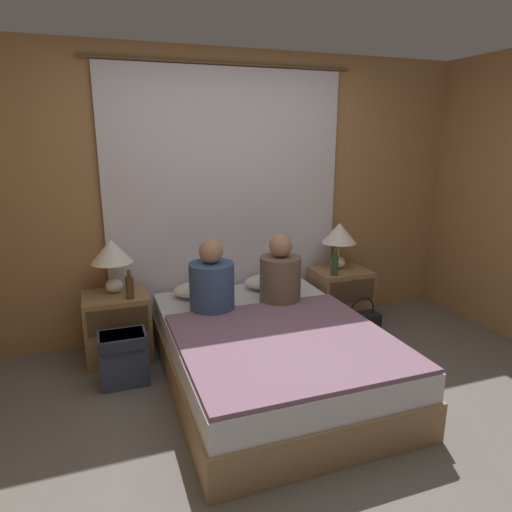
{
  "coord_description": "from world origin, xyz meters",
  "views": [
    {
      "loc": [
        -1.13,
        -2.21,
        1.79
      ],
      "look_at": [
        0.0,
        0.94,
        0.9
      ],
      "focal_mm": 32.0,
      "sensor_mm": 36.0,
      "label": 1
    }
  ],
  "objects_px": {
    "pillow_right": "(271,281)",
    "person_left_in_bed": "(212,283)",
    "lamp_right": "(339,236)",
    "nightstand_left": "(118,327)",
    "handbag_on_floor": "(361,326)",
    "bed": "(270,355)",
    "pillow_left": "(201,289)",
    "lamp_left": "(112,255)",
    "beer_bottle_on_left_stand": "(130,287)",
    "backpack_on_floor": "(123,355)",
    "nightstand_right": "(340,297)",
    "person_right_in_bed": "(280,275)",
    "beer_bottle_on_right_stand": "(335,265)"
  },
  "relations": [
    {
      "from": "beer_bottle_on_left_stand",
      "to": "backpack_on_floor",
      "type": "distance_m",
      "value": 0.53
    },
    {
      "from": "lamp_left",
      "to": "nightstand_right",
      "type": "bearing_deg",
      "value": -1.89
    },
    {
      "from": "nightstand_left",
      "to": "person_right_in_bed",
      "type": "height_order",
      "value": "person_right_in_bed"
    },
    {
      "from": "lamp_right",
      "to": "person_left_in_bed",
      "type": "bearing_deg",
      "value": -163.0
    },
    {
      "from": "pillow_right",
      "to": "bed",
      "type": "bearing_deg",
      "value": -111.76
    },
    {
      "from": "bed",
      "to": "pillow_left",
      "type": "distance_m",
      "value": 0.91
    },
    {
      "from": "person_left_in_bed",
      "to": "beer_bottle_on_right_stand",
      "type": "bearing_deg",
      "value": 10.47
    },
    {
      "from": "beer_bottle_on_left_stand",
      "to": "beer_bottle_on_right_stand",
      "type": "height_order",
      "value": "beer_bottle_on_right_stand"
    },
    {
      "from": "lamp_right",
      "to": "handbag_on_floor",
      "type": "bearing_deg",
      "value": -88.59
    },
    {
      "from": "bed",
      "to": "pillow_left",
      "type": "bearing_deg",
      "value": 111.76
    },
    {
      "from": "nightstand_right",
      "to": "lamp_left",
      "type": "relative_size",
      "value": 1.25
    },
    {
      "from": "person_left_in_bed",
      "to": "beer_bottle_on_right_stand",
      "type": "height_order",
      "value": "person_left_in_bed"
    },
    {
      "from": "backpack_on_floor",
      "to": "handbag_on_floor",
      "type": "xyz_separation_m",
      "value": [
        2.06,
        0.05,
        -0.09
      ]
    },
    {
      "from": "nightstand_right",
      "to": "bed",
      "type": "bearing_deg",
      "value": -143.08
    },
    {
      "from": "nightstand_left",
      "to": "handbag_on_floor",
      "type": "xyz_separation_m",
      "value": [
        2.07,
        -0.38,
        -0.14
      ]
    },
    {
      "from": "person_left_in_bed",
      "to": "beer_bottle_on_left_stand",
      "type": "bearing_deg",
      "value": 159.69
    },
    {
      "from": "lamp_left",
      "to": "pillow_right",
      "type": "height_order",
      "value": "lamp_left"
    },
    {
      "from": "pillow_right",
      "to": "person_left_in_bed",
      "type": "xyz_separation_m",
      "value": [
        -0.64,
        -0.37,
        0.17
      ]
    },
    {
      "from": "person_right_in_bed",
      "to": "beer_bottle_on_right_stand",
      "type": "bearing_deg",
      "value": 19.47
    },
    {
      "from": "nightstand_left",
      "to": "beer_bottle_on_right_stand",
      "type": "distance_m",
      "value": 1.95
    },
    {
      "from": "nightstand_left",
      "to": "pillow_left",
      "type": "height_order",
      "value": "pillow_left"
    },
    {
      "from": "pillow_right",
      "to": "backpack_on_floor",
      "type": "distance_m",
      "value": 1.44
    },
    {
      "from": "person_right_in_bed",
      "to": "bed",
      "type": "bearing_deg",
      "value": -120.83
    },
    {
      "from": "person_left_in_bed",
      "to": "backpack_on_floor",
      "type": "distance_m",
      "value": 0.84
    },
    {
      "from": "person_left_in_bed",
      "to": "handbag_on_floor",
      "type": "distance_m",
      "value": 1.46
    },
    {
      "from": "pillow_left",
      "to": "lamp_left",
      "type": "bearing_deg",
      "value": 176.81
    },
    {
      "from": "pillow_left",
      "to": "person_left_in_bed",
      "type": "bearing_deg",
      "value": -89.91
    },
    {
      "from": "person_right_in_bed",
      "to": "beer_bottle_on_left_stand",
      "type": "height_order",
      "value": "person_right_in_bed"
    },
    {
      "from": "nightstand_right",
      "to": "pillow_left",
      "type": "bearing_deg",
      "value": 178.79
    },
    {
      "from": "backpack_on_floor",
      "to": "handbag_on_floor",
      "type": "distance_m",
      "value": 2.06
    },
    {
      "from": "pillow_right",
      "to": "beer_bottle_on_right_stand",
      "type": "bearing_deg",
      "value": -14.85
    },
    {
      "from": "beer_bottle_on_left_stand",
      "to": "backpack_on_floor",
      "type": "height_order",
      "value": "beer_bottle_on_left_stand"
    },
    {
      "from": "pillow_left",
      "to": "handbag_on_floor",
      "type": "xyz_separation_m",
      "value": [
        1.36,
        -0.4,
        -0.37
      ]
    },
    {
      "from": "pillow_right",
      "to": "pillow_left",
      "type": "bearing_deg",
      "value": 180.0
    },
    {
      "from": "lamp_right",
      "to": "nightstand_left",
      "type": "bearing_deg",
      "value": -178.11
    },
    {
      "from": "nightstand_right",
      "to": "beer_bottle_on_left_stand",
      "type": "height_order",
      "value": "beer_bottle_on_left_stand"
    },
    {
      "from": "nightstand_right",
      "to": "handbag_on_floor",
      "type": "bearing_deg",
      "value": -88.34
    },
    {
      "from": "pillow_left",
      "to": "beer_bottle_on_right_stand",
      "type": "height_order",
      "value": "beer_bottle_on_right_stand"
    },
    {
      "from": "nightstand_right",
      "to": "lamp_left",
      "type": "height_order",
      "value": "lamp_left"
    },
    {
      "from": "lamp_left",
      "to": "beer_bottle_on_left_stand",
      "type": "xyz_separation_m",
      "value": [
        0.11,
        -0.19,
        -0.22
      ]
    },
    {
      "from": "beer_bottle_on_right_stand",
      "to": "backpack_on_floor",
      "type": "bearing_deg",
      "value": -170.89
    },
    {
      "from": "pillow_left",
      "to": "backpack_on_floor",
      "type": "xyz_separation_m",
      "value": [
        -0.7,
        -0.45,
        -0.28
      ]
    },
    {
      "from": "nightstand_left",
      "to": "lamp_left",
      "type": "bearing_deg",
      "value": 90.0
    },
    {
      "from": "nightstand_right",
      "to": "handbag_on_floor",
      "type": "xyz_separation_m",
      "value": [
        0.01,
        -0.38,
        -0.14
      ]
    },
    {
      "from": "lamp_right",
      "to": "beer_bottle_on_right_stand",
      "type": "relative_size",
      "value": 1.84
    },
    {
      "from": "lamp_left",
      "to": "beer_bottle_on_left_stand",
      "type": "bearing_deg",
      "value": -60.25
    },
    {
      "from": "lamp_left",
      "to": "backpack_on_floor",
      "type": "height_order",
      "value": "lamp_left"
    },
    {
      "from": "pillow_right",
      "to": "person_right_in_bed",
      "type": "relative_size",
      "value": 0.84
    },
    {
      "from": "bed",
      "to": "beer_bottle_on_left_stand",
      "type": "bearing_deg",
      "value": 144.71
    },
    {
      "from": "pillow_left",
      "to": "pillow_right",
      "type": "bearing_deg",
      "value": 0.0
    }
  ]
}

